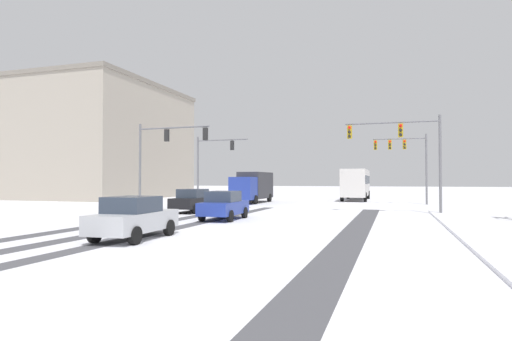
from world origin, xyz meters
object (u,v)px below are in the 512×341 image
at_px(traffic_signal_far_left, 211,158).
at_px(car_black_lead, 193,201).
at_px(bus_oncoming, 356,182).
at_px(traffic_signal_near_left, 163,148).
at_px(box_truck_delivery, 253,186).
at_px(car_blue_second, 224,205).
at_px(office_building_far_left_block, 87,143).
at_px(traffic_signal_near_right, 406,144).
at_px(traffic_signal_far_right, 405,153).
at_px(car_silver_third, 134,218).

height_order(traffic_signal_far_left, car_black_lead, traffic_signal_far_left).
bearing_deg(bus_oncoming, traffic_signal_near_left, -120.30).
distance_m(bus_oncoming, box_truck_delivery, 13.04).
distance_m(car_blue_second, office_building_far_left_block, 38.32).
bearing_deg(car_blue_second, traffic_signal_near_right, 37.27).
relative_size(bus_oncoming, box_truck_delivery, 1.49).
bearing_deg(traffic_signal_far_left, traffic_signal_near_left, -86.66).
xyz_separation_m(bus_oncoming, box_truck_delivery, (-9.18, -9.26, -0.36)).
bearing_deg(bus_oncoming, office_building_far_left_block, -175.57).
xyz_separation_m(traffic_signal_far_left, box_truck_delivery, (3.69, 1.80, -2.75)).
relative_size(traffic_signal_far_right, traffic_signal_near_right, 1.00).
distance_m(traffic_signal_far_left, bus_oncoming, 17.14).
distance_m(car_blue_second, car_silver_third, 8.38).
relative_size(traffic_signal_near_left, car_black_lead, 1.56).
distance_m(traffic_signal_near_right, traffic_signal_far_left, 19.38).
bearing_deg(box_truck_delivery, bus_oncoming, 45.22).
relative_size(traffic_signal_near_left, traffic_signal_far_left, 1.00).
relative_size(traffic_signal_near_right, office_building_far_left_block, 0.31).
bearing_deg(office_building_far_left_block, box_truck_delivery, -14.65).
distance_m(traffic_signal_far_right, car_silver_third, 29.99).
height_order(car_silver_third, box_truck_delivery, box_truck_delivery).
height_order(bus_oncoming, box_truck_delivery, bus_oncoming).
xyz_separation_m(car_blue_second, office_building_far_left_block, (-29.25, 23.94, 6.34)).
xyz_separation_m(car_blue_second, box_truck_delivery, (-4.04, 17.35, 0.82)).
bearing_deg(traffic_signal_near_left, car_silver_third, -63.71).
height_order(bus_oncoming, office_building_far_left_block, office_building_far_left_block).
relative_size(car_silver_third, office_building_far_left_block, 0.20).
relative_size(traffic_signal_near_right, traffic_signal_far_left, 1.00).
bearing_deg(car_blue_second, traffic_signal_near_left, 142.08).
xyz_separation_m(traffic_signal_far_right, bus_oncoming, (-5.00, 7.14, -2.76)).
distance_m(car_blue_second, bus_oncoming, 27.13).
xyz_separation_m(car_silver_third, box_truck_delivery, (-3.78, 25.73, 0.82)).
bearing_deg(bus_oncoming, traffic_signal_near_right, -75.96).
bearing_deg(traffic_signal_near_right, traffic_signal_near_left, -173.39).
relative_size(car_black_lead, car_silver_third, 1.00).
distance_m(traffic_signal_near_left, car_silver_third, 16.02).
bearing_deg(box_truck_delivery, office_building_far_left_block, 165.35).
height_order(traffic_signal_far_right, traffic_signal_near_right, same).
xyz_separation_m(car_black_lead, box_truck_delivery, (0.05, 12.94, 0.82)).
bearing_deg(car_black_lead, box_truck_delivery, 89.79).
height_order(traffic_signal_near_right, car_black_lead, traffic_signal_near_right).
bearing_deg(box_truck_delivery, traffic_signal_far_left, -153.98).
xyz_separation_m(car_blue_second, car_silver_third, (-0.26, -8.38, 0.00)).
bearing_deg(traffic_signal_near_left, bus_oncoming, 59.70).
bearing_deg(car_blue_second, car_black_lead, 132.76).
height_order(traffic_signal_near_left, car_silver_third, traffic_signal_near_left).
height_order(traffic_signal_far_left, office_building_far_left_block, office_building_far_left_block).
distance_m(traffic_signal_far_right, car_blue_second, 22.30).
relative_size(traffic_signal_near_left, office_building_far_left_block, 0.31).
distance_m(traffic_signal_near_left, traffic_signal_near_right, 17.18).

